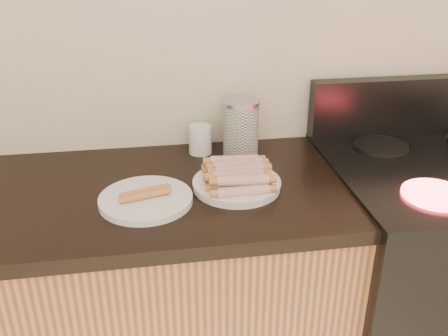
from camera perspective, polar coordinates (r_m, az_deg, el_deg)
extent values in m
cube|color=silver|center=(1.60, -3.95, 16.09)|extent=(4.00, 0.04, 2.60)
cube|color=black|center=(1.91, 22.50, -12.31)|extent=(0.76, 0.65, 0.90)
cube|color=black|center=(1.88, 21.10, 6.71)|extent=(0.76, 0.06, 0.20)
cylinder|color=#FF1E2D|center=(1.47, 23.03, -2.82)|extent=(0.18, 0.18, 0.01)
cylinder|color=black|center=(1.73, 17.49, 2.43)|extent=(0.18, 0.18, 0.01)
cylinder|color=white|center=(1.42, 1.46, -1.98)|extent=(0.26, 0.26, 0.02)
cylinder|color=silver|center=(1.36, -8.93, -3.57)|extent=(0.31, 0.31, 0.02)
cylinder|color=maroon|center=(1.34, 2.09, -2.68)|extent=(0.14, 0.03, 0.03)
cylinder|color=maroon|center=(1.36, 1.83, -2.04)|extent=(0.14, 0.03, 0.03)
cylinder|color=maroon|center=(1.39, 1.59, -1.44)|extent=(0.14, 0.03, 0.03)
cylinder|color=maroon|center=(1.42, 1.35, -0.85)|extent=(0.14, 0.03, 0.03)
cylinder|color=maroon|center=(1.45, 1.13, -0.29)|extent=(0.14, 0.03, 0.03)
cylinder|color=maroon|center=(1.48, 0.91, 0.25)|extent=(0.14, 0.03, 0.03)
cylinder|color=maroon|center=(1.34, 1.97, -1.39)|extent=(0.14, 0.03, 0.03)
cylinder|color=maroon|center=(1.37, 1.72, -0.79)|extent=(0.14, 0.03, 0.03)
cylinder|color=maroon|center=(1.39, 1.48, -0.21)|extent=(0.14, 0.03, 0.03)
cylinder|color=maroon|center=(1.42, 1.25, 0.35)|extent=(0.14, 0.03, 0.03)
cylinder|color=maroon|center=(1.45, 1.03, 0.88)|extent=(0.14, 0.03, 0.03)
cylinder|color=#C55F35|center=(1.34, -8.97, -3.12)|extent=(0.13, 0.05, 0.02)
cylinder|color=#C55F35|center=(1.36, -8.99, -2.63)|extent=(0.13, 0.05, 0.02)
cylinder|color=white|center=(1.60, 1.92, 4.44)|extent=(0.11, 0.11, 0.17)
cylinder|color=silver|center=(1.57, 1.97, 7.52)|extent=(0.12, 0.12, 0.01)
cylinder|color=silver|center=(1.63, -2.74, 3.27)|extent=(0.09, 0.09, 0.09)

